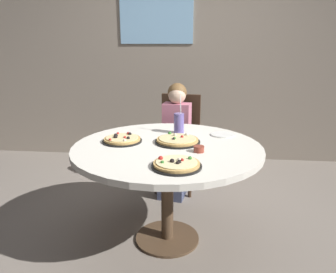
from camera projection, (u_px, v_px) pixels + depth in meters
The scene contains 11 objects.
ground_plane at pixel (167, 239), 2.45m from camera, with size 8.00×8.00×0.00m, color slate.
wall_with_window at pixel (184, 43), 3.93m from camera, with size 5.20×0.14×2.90m.
dining_table at pixel (167, 157), 2.27m from camera, with size 1.32×1.32×0.75m.
chair_wooden at pixel (179, 136), 3.27m from camera, with size 0.46×0.46×0.95m.
diner_child at pixel (175, 146), 3.11m from camera, with size 0.30×0.43×1.08m.
pizza_veggie at pixel (177, 140), 2.30m from camera, with size 0.33×0.33×0.05m.
pizza_cheese at pixel (122, 139), 2.32m from camera, with size 0.29×0.29×0.05m.
pizza_pepperoni at pixel (177, 164), 1.84m from camera, with size 0.29×0.29×0.05m.
soda_cup at pixel (179, 123), 2.54m from camera, with size 0.08×0.08×0.31m.
sauce_bowl at pixel (199, 149), 2.10m from camera, with size 0.07×0.07×0.04m, color brown.
plate_small at pixel (223, 135), 2.49m from camera, with size 0.18×0.18×0.01m, color white.
Camera 1 is at (0.22, -2.13, 1.42)m, focal length 34.28 mm.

